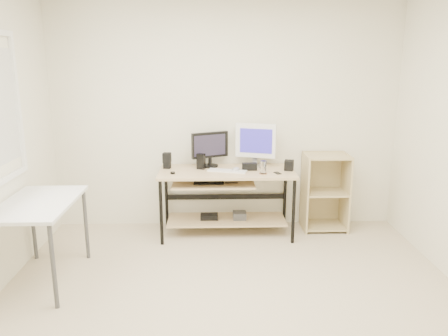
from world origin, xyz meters
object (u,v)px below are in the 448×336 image
white_imac (256,142)px  audio_controller (201,161)px  desk (224,189)px  shelf_unit (324,191)px  black_monitor (210,147)px  side_table (38,210)px

white_imac → audio_controller: bearing=-152.3°
desk → audio_controller: (-0.26, 0.07, 0.30)m
white_imac → shelf_unit: bearing=15.7°
black_monitor → audio_controller: 0.21m
side_table → black_monitor: (1.49, 1.24, 0.31)m
desk → black_monitor: size_ratio=3.59×
side_table → white_imac: 2.40m
black_monitor → white_imac: (0.52, 0.00, 0.06)m
side_table → audio_controller: audio_controller is taller
desk → audio_controller: size_ratio=8.46×
black_monitor → white_imac: bearing=-23.9°
audio_controller → white_imac: bearing=33.2°
desk → white_imac: bearing=26.8°
desk → white_imac: (0.36, 0.18, 0.50)m
shelf_unit → audio_controller: (-1.44, -0.09, 0.39)m
audio_controller → side_table: bearing=-118.2°
white_imac → desk: bearing=-135.9°
desk → side_table: size_ratio=1.50×
shelf_unit → black_monitor: size_ratio=2.15×
side_table → audio_controller: (1.39, 1.13, 0.17)m
black_monitor → shelf_unit: bearing=-25.0°
desk → side_table: 1.97m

